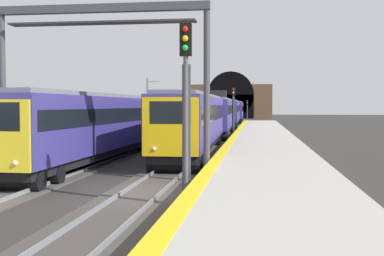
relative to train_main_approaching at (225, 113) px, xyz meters
The scene contains 13 objects.
ground_plane 46.38m from the train_main_approaching, behind, with size 320.00×320.00×0.00m, color #302D2B.
platform_right 46.58m from the train_main_approaching, behind, with size 112.00×4.71×1.08m, color #ADA89E.
platform_right_edge_strip 46.40m from the train_main_approaching, behind, with size 112.00×0.50×0.01m, color yellow.
track_main_line 46.37m from the train_main_approaching, behind, with size 160.00×2.96×0.21m.
track_adjacent_line 46.65m from the train_main_approaching, behind, with size 160.00×2.69×0.21m.
train_main_approaching is the anchor object (origin of this frame).
train_adjacent_platform 16.51m from the train_main_approaching, 162.01° to the left, with size 63.14×3.21×4.92m.
railway_signal_near 48.38m from the train_main_approaching, behind, with size 0.39×0.38×5.99m.
railway_signal_mid 16.64m from the train_main_approaching, behind, with size 0.39×0.38×5.09m.
railway_signal_far 50.38m from the train_main_approaching, ahead, with size 0.39×0.38×4.56m.
overhead_signal_gantry 43.58m from the train_main_approaching, behind, with size 0.70×9.53×7.74m.
tunnel_portal 61.10m from the train_main_approaching, ahead, with size 2.57×21.07×11.99m.
catenary_mast_near 15.33m from the train_main_approaching, 54.74° to the left, with size 0.22×1.99×7.58m.
Camera 1 is at (-17.60, -4.20, 3.35)m, focal length 45.39 mm.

